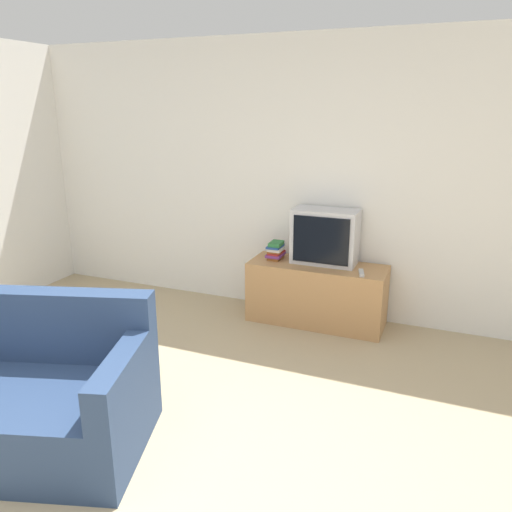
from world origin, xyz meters
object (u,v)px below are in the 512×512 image
tv_stand (317,293)px  remote_on_stand (361,273)px  book_stack (276,251)px  couch (0,398)px  television (325,236)px

tv_stand → remote_on_stand: bearing=-16.0°
book_stack → tv_stand: bearing=-3.1°
couch → book_stack: size_ratio=9.00×
tv_stand → television: bearing=63.2°
book_stack → remote_on_stand: size_ratio=1.21×
tv_stand → remote_on_stand: 0.53m
television → book_stack: size_ratio=2.75×
tv_stand → couch: 2.74m
tv_stand → book_stack: (-0.42, 0.02, 0.37)m
television → remote_on_stand: television is taller
television → couch: (-1.33, -2.50, -0.53)m
couch → television: bearing=44.8°
television → remote_on_stand: 0.50m
couch → remote_on_stand: 2.88m
book_stack → television: bearing=6.8°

